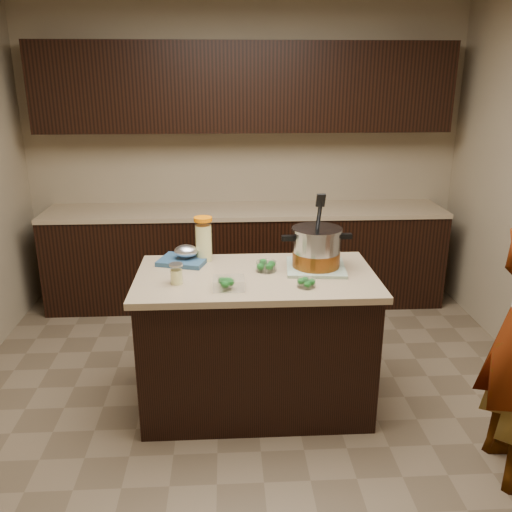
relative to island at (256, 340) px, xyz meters
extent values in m
plane|color=brown|center=(0.00, 0.00, -0.45)|extent=(4.00, 4.00, 0.00)
cube|color=tan|center=(0.00, 2.00, 0.90)|extent=(4.00, 0.04, 2.70)
cube|color=tan|center=(0.00, -2.00, 0.90)|extent=(4.00, 0.04, 2.70)
cube|color=black|center=(0.00, 1.70, -0.02)|extent=(3.60, 0.60, 0.86)
cube|color=tan|center=(0.00, 1.70, 0.43)|extent=(3.60, 0.63, 0.04)
cube|color=black|center=(0.00, 1.82, 1.50)|extent=(3.60, 0.35, 0.75)
cube|color=black|center=(0.00, 0.00, -0.02)|extent=(1.40, 0.75, 0.86)
cube|color=tan|center=(0.00, 0.00, 0.43)|extent=(1.46, 0.81, 0.04)
cube|color=#547D5C|center=(0.38, 0.08, 0.46)|extent=(0.39, 0.39, 0.02)
cylinder|color=#B7B7BC|center=(0.38, 0.08, 0.58)|extent=(0.31, 0.31, 0.23)
cylinder|color=brown|center=(0.38, 0.08, 0.51)|extent=(0.31, 0.31, 0.09)
cylinder|color=#B7B7BC|center=(0.38, 0.08, 0.70)|extent=(0.33, 0.33, 0.02)
cube|color=black|center=(0.20, 0.07, 0.66)|extent=(0.08, 0.04, 0.03)
cube|color=black|center=(0.56, 0.09, 0.66)|extent=(0.08, 0.04, 0.03)
cylinder|color=black|center=(0.38, 0.05, 0.77)|extent=(0.03, 0.12, 0.28)
cylinder|color=#F2EC94|center=(-0.32, 0.29, 0.57)|extent=(0.13, 0.13, 0.24)
cylinder|color=white|center=(-0.32, 0.29, 0.58)|extent=(0.14, 0.14, 0.27)
cylinder|color=orange|center=(-0.32, 0.29, 0.72)|extent=(0.15, 0.15, 0.02)
cylinder|color=#F2EC94|center=(-0.47, -0.12, 0.49)|extent=(0.09, 0.09, 0.09)
cylinder|color=white|center=(-0.47, -0.12, 0.50)|extent=(0.10, 0.10, 0.11)
cylinder|color=silver|center=(-0.47, -0.12, 0.57)|extent=(0.10, 0.10, 0.02)
cylinder|color=silver|center=(0.07, 0.06, 0.48)|extent=(0.14, 0.14, 0.06)
cylinder|color=silver|center=(0.28, -0.22, 0.47)|extent=(0.13, 0.13, 0.05)
cube|color=silver|center=(-0.17, -0.22, 0.48)|extent=(0.18, 0.13, 0.07)
cube|color=navy|center=(-0.46, 0.25, 0.46)|extent=(0.35, 0.31, 0.03)
ellipsoid|color=silver|center=(-0.44, 0.25, 0.52)|extent=(0.15, 0.12, 0.08)
camera|label=1|loc=(-0.17, -3.08, 1.61)|focal=38.00mm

